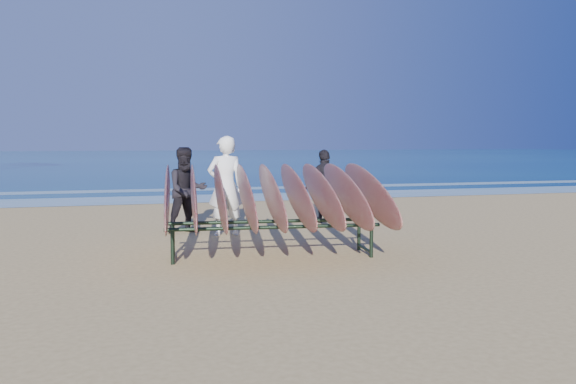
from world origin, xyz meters
The scene contains 8 objects.
ground centered at (0.00, 0.00, 0.00)m, with size 120.00×120.00×0.00m, color tan.
ocean centered at (0.00, 55.00, 0.01)m, with size 160.00×160.00×0.00m, color navy.
foam_near centered at (0.00, 10.00, 0.01)m, with size 160.00×160.00×0.00m, color white.
foam_far centered at (0.00, 13.50, 0.01)m, with size 160.00×160.00×0.00m, color white.
surfboard_rack centered at (-0.37, 0.39, 0.94)m, with size 3.44×3.30×1.56m.
person_white centered at (-0.69, 2.68, 0.93)m, with size 0.68×0.44×1.85m, color white.
person_dark_a centered at (-1.36, 3.15, 0.82)m, with size 0.80×0.62×1.64m, color black.
person_dark_b centered at (1.68, 3.90, 0.79)m, with size 0.92×0.38×1.58m, color black.
Camera 1 is at (-2.57, -8.52, 1.77)m, focal length 38.00 mm.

